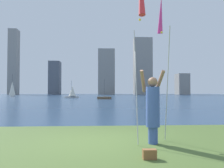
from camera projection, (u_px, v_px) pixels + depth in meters
name	position (u px, v px, depth m)	size (l,w,h in m)	color
ground	(98.00, 97.00, 57.18)	(120.00, 138.00, 0.12)	#4C662D
person	(153.00, 107.00, 6.21)	(0.72, 0.53, 1.96)	#3F59A5
kite_flag_right	(161.00, 18.00, 7.00)	(0.16, 1.08, 4.24)	#B2B2B7
bag	(150.00, 154.00, 4.77)	(0.28, 0.15, 0.20)	brown
sailboat_1	(104.00, 98.00, 41.89)	(2.56, 1.69, 3.55)	brown
sailboat_3	(12.00, 89.00, 58.13)	(2.09, 2.94, 5.71)	silver
sailboat_4	(72.00, 92.00, 48.74)	(3.05, 2.36, 3.63)	silver
skyline_tower_0	(14.00, 62.00, 100.08)	(3.52, 4.87, 27.88)	gray
skyline_tower_1	(55.00, 78.00, 103.30)	(4.73, 6.40, 14.58)	#565B66
skyline_tower_2	(106.00, 72.00, 102.30)	(7.09, 7.78, 19.55)	gray
skyline_tower_3	(143.00, 66.00, 104.64)	(7.88, 5.46, 25.16)	gray
skyline_tower_4	(182.00, 84.00, 103.42)	(4.89, 6.27, 9.17)	gray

